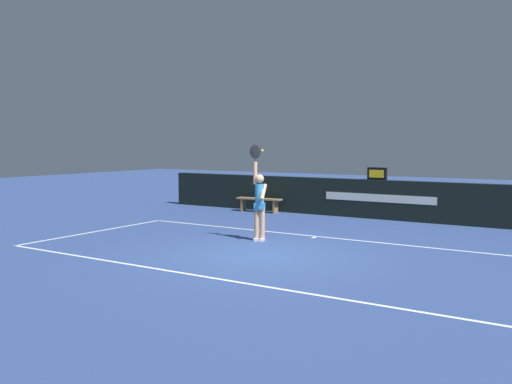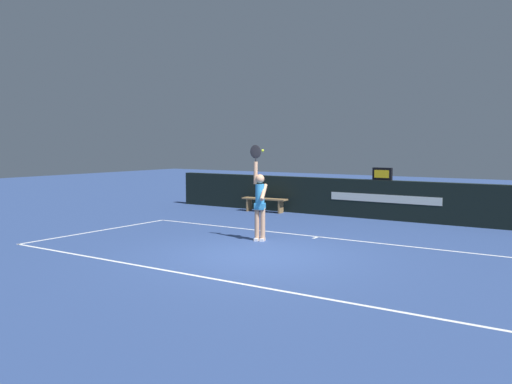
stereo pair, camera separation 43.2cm
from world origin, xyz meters
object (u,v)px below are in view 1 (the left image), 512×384
at_px(courtside_bench_near, 259,201).
at_px(tennis_player, 259,201).
at_px(speed_display, 377,174).
at_px(tennis_ball, 262,151).

bearing_deg(courtside_bench_near, tennis_player, -58.28).
bearing_deg(speed_display, tennis_player, -101.79).
distance_m(tennis_player, tennis_ball, 1.27).
height_order(speed_display, tennis_ball, tennis_ball).
bearing_deg(courtside_bench_near, speed_display, 7.71).
relative_size(speed_display, tennis_player, 0.26).
bearing_deg(tennis_player, courtside_bench_near, 121.72).
relative_size(tennis_ball, courtside_bench_near, 0.04).
distance_m(tennis_player, courtside_bench_near, 5.79).
xyz_separation_m(speed_display, courtside_bench_near, (-4.17, -0.56, -1.09)).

